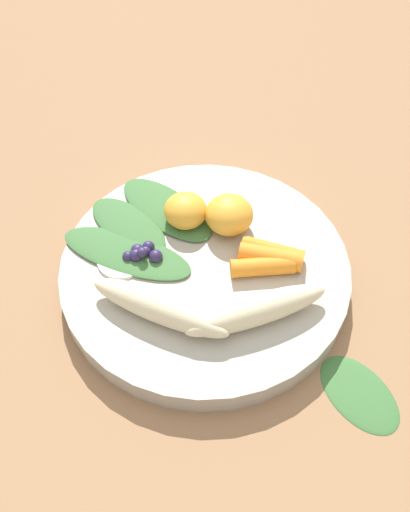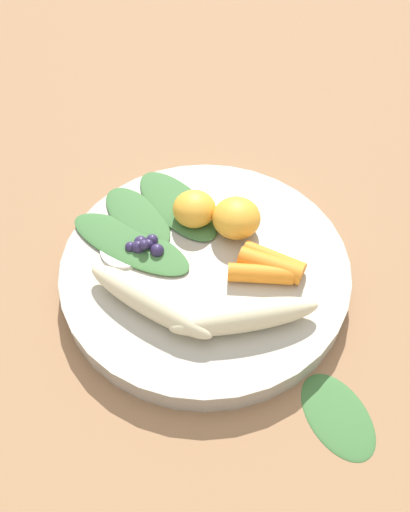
# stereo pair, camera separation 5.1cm
# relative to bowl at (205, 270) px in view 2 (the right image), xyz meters

# --- Properties ---
(ground_plane) EXTENTS (2.40, 2.40, 0.00)m
(ground_plane) POSITION_rel_bowl_xyz_m (0.00, 0.00, -0.01)
(ground_plane) COLOR #99704C
(bowl) EXTENTS (0.29, 0.29, 0.03)m
(bowl) POSITION_rel_bowl_xyz_m (0.00, 0.00, 0.00)
(bowl) COLOR #B2AD9E
(bowl) RESTS_ON ground_plane
(banana_peeled_left) EXTENTS (0.03, 0.14, 0.03)m
(banana_peeled_left) POSITION_rel_bowl_xyz_m (-0.08, -0.02, 0.03)
(banana_peeled_left) COLOR beige
(banana_peeled_left) RESTS_ON bowl
(banana_peeled_right) EXTENTS (0.11, 0.12, 0.03)m
(banana_peeled_right) POSITION_rel_bowl_xyz_m (-0.04, 0.06, 0.03)
(banana_peeled_right) COLOR beige
(banana_peeled_right) RESTS_ON bowl
(orange_segment_near) EXTENTS (0.04, 0.04, 0.03)m
(orange_segment_near) POSITION_rel_bowl_xyz_m (0.06, -0.00, 0.03)
(orange_segment_near) COLOR #F4A833
(orange_segment_near) RESTS_ON bowl
(orange_segment_far) EXTENTS (0.05, 0.05, 0.04)m
(orange_segment_far) POSITION_rel_bowl_xyz_m (0.04, -0.04, 0.03)
(orange_segment_far) COLOR #F4A833
(orange_segment_far) RESTS_ON bowl
(carrot_front) EXTENTS (0.03, 0.06, 0.02)m
(carrot_front) POSITION_rel_bowl_xyz_m (-0.03, -0.05, 0.02)
(carrot_front) COLOR orange
(carrot_front) RESTS_ON bowl
(carrot_mid_left) EXTENTS (0.05, 0.06, 0.02)m
(carrot_mid_left) POSITION_rel_bowl_xyz_m (-0.02, -0.06, 0.02)
(carrot_mid_left) COLOR orange
(carrot_mid_left) RESTS_ON bowl
(carrot_mid_right) EXTENTS (0.05, 0.06, 0.02)m
(carrot_mid_right) POSITION_rel_bowl_xyz_m (-0.02, -0.07, 0.02)
(carrot_mid_right) COLOR orange
(carrot_mid_right) RESTS_ON bowl
(blueberry_pile) EXTENTS (0.03, 0.04, 0.02)m
(blueberry_pile) POSITION_rel_bowl_xyz_m (0.03, 0.06, 0.02)
(blueberry_pile) COLOR #2D234C
(blueberry_pile) RESTS_ON bowl
(coconut_shred_patch) EXTENTS (0.05, 0.05, 0.00)m
(coconut_shred_patch) POSITION_rel_bowl_xyz_m (0.03, 0.08, 0.01)
(coconut_shred_patch) COLOR white
(coconut_shred_patch) RESTS_ON bowl
(kale_leaf_left) EXTENTS (0.13, 0.10, 0.00)m
(kale_leaf_left) POSITION_rel_bowl_xyz_m (0.08, 0.01, 0.02)
(kale_leaf_left) COLOR #3D7038
(kale_leaf_left) RESTS_ON bowl
(kale_leaf_right) EXTENTS (0.11, 0.09, 0.00)m
(kale_leaf_right) POSITION_rel_bowl_xyz_m (0.07, 0.06, 0.02)
(kale_leaf_right) COLOR #3D7038
(kale_leaf_right) RESTS_ON bowl
(kale_leaf_rear) EXTENTS (0.13, 0.14, 0.00)m
(kale_leaf_rear) POSITION_rel_bowl_xyz_m (0.04, 0.07, 0.02)
(kale_leaf_rear) COLOR #3D7038
(kale_leaf_rear) RESTS_ON bowl
(kale_leaf_stray) EXTENTS (0.09, 0.07, 0.01)m
(kale_leaf_stray) POSITION_rel_bowl_xyz_m (-0.16, -0.08, -0.01)
(kale_leaf_stray) COLOR #3D7038
(kale_leaf_stray) RESTS_ON ground_plane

